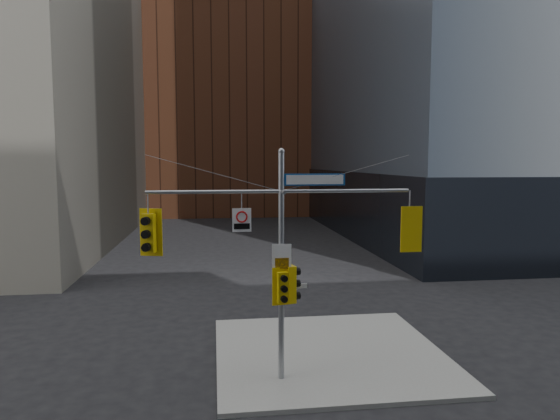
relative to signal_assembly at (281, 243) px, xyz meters
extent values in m
plane|color=black|center=(0.00, -1.99, -4.42)|extent=(160.00, 160.00, 0.00)
cube|color=gray|center=(2.00, 2.01, -4.34)|extent=(8.00, 8.00, 0.15)
cube|color=black|center=(28.00, 30.01, -1.42)|extent=(36.40, 36.40, 6.00)
cube|color=brown|center=(0.00, 56.01, 9.58)|extent=(26.00, 20.00, 28.00)
cylinder|color=gray|center=(0.00, 0.01, -0.82)|extent=(0.18, 0.18, 7.20)
sphere|color=gray|center=(0.00, 0.01, 2.78)|extent=(0.20, 0.20, 0.20)
cylinder|color=gray|center=(-2.00, 0.01, 1.58)|extent=(4.00, 0.11, 0.11)
cylinder|color=gray|center=(2.00, 0.01, 1.58)|extent=(4.00, 0.11, 0.11)
cylinder|color=gray|center=(0.00, -0.34, 1.58)|extent=(0.10, 0.70, 0.10)
cylinder|color=gray|center=(-2.00, 0.01, 2.13)|extent=(4.00, 0.02, 1.12)
cylinder|color=gray|center=(2.00, 0.01, 2.13)|extent=(4.00, 0.02, 1.12)
cube|color=#DAB50B|center=(-3.94, 0.01, 0.38)|extent=(0.43, 0.35, 1.15)
cube|color=#DAB50B|center=(-3.89, 0.20, 0.38)|extent=(0.67, 0.21, 1.42)
cylinder|color=black|center=(-3.99, -0.21, 0.77)|extent=(0.28, 0.23, 0.24)
cylinder|color=black|center=(-3.97, -0.12, 0.77)|extent=(0.21, 0.07, 0.21)
cylinder|color=black|center=(-3.99, -0.21, 0.38)|extent=(0.28, 0.23, 0.24)
cylinder|color=black|center=(-3.97, -0.12, 0.38)|extent=(0.21, 0.07, 0.21)
cylinder|color=black|center=(-3.99, -0.21, 0.00)|extent=(0.28, 0.23, 0.24)
cylinder|color=black|center=(-3.97, -0.12, 0.00)|extent=(0.21, 0.07, 0.21)
cube|color=#DAB50B|center=(4.06, 0.01, 0.38)|extent=(0.38, 0.27, 1.16)
cube|color=#DAB50B|center=(4.06, -0.19, 0.38)|extent=(0.68, 0.05, 1.43)
cylinder|color=black|center=(4.06, 0.23, 0.77)|extent=(0.24, 0.18, 0.24)
cylinder|color=black|center=(4.06, 0.14, 0.77)|extent=(0.21, 0.02, 0.21)
cylinder|color=black|center=(4.06, 0.23, 0.38)|extent=(0.24, 0.18, 0.24)
cylinder|color=black|center=(4.06, 0.14, 0.38)|extent=(0.21, 0.02, 0.21)
cylinder|color=black|center=(4.06, 0.23, 0.00)|extent=(0.24, 0.18, 0.24)
cylinder|color=black|center=(4.06, 0.14, 0.00)|extent=(0.21, 0.02, 0.21)
cube|color=#DAB50B|center=(0.28, 0.01, -1.28)|extent=(0.35, 0.43, 1.15)
cylinder|color=black|center=(0.49, 0.06, -0.90)|extent=(0.23, 0.28, 0.24)
cylinder|color=black|center=(0.41, 0.04, -0.90)|extent=(0.07, 0.21, 0.21)
cylinder|color=black|center=(0.49, 0.06, -1.28)|extent=(0.23, 0.28, 0.24)
cylinder|color=black|center=(0.41, 0.04, -1.28)|extent=(0.07, 0.21, 0.21)
cylinder|color=black|center=(0.49, 0.06, -1.67)|extent=(0.23, 0.28, 0.24)
cylinder|color=black|center=(0.41, 0.04, -1.67)|extent=(0.07, 0.21, 0.21)
cube|color=#DAB50B|center=(0.00, -0.27, -1.31)|extent=(0.33, 0.26, 0.94)
cube|color=#DAB50B|center=(-0.02, -0.11, -1.31)|extent=(0.56, 0.12, 1.17)
cylinder|color=black|center=(0.03, -0.45, -0.99)|extent=(0.22, 0.17, 0.20)
cylinder|color=black|center=(0.02, -0.38, -0.99)|extent=(0.17, 0.04, 0.17)
cylinder|color=black|center=(0.03, -0.45, -1.31)|extent=(0.22, 0.17, 0.20)
cylinder|color=black|center=(0.02, -0.38, -1.31)|extent=(0.17, 0.04, 0.17)
cylinder|color=black|center=(0.03, -0.45, -1.62)|extent=(0.22, 0.17, 0.20)
cylinder|color=#0CE559|center=(0.02, -0.38, -1.62)|extent=(0.17, 0.04, 0.17)
cube|color=#104693|center=(1.03, 0.01, 1.93)|extent=(1.89, 0.13, 0.37)
cube|color=silver|center=(1.03, -0.02, 1.93)|extent=(1.78, 0.09, 0.28)
cube|color=silver|center=(-1.20, -0.01, 0.73)|extent=(0.57, 0.05, 0.71)
torus|color=#B20A0A|center=(-1.20, -0.03, 0.83)|extent=(0.35, 0.06, 0.35)
cube|color=black|center=(-1.20, -0.03, 0.54)|extent=(0.47, 0.03, 0.17)
cube|color=silver|center=(0.00, -0.11, -0.39)|extent=(0.58, 0.04, 0.76)
cube|color=#D88C00|center=(0.00, -0.13, -0.60)|extent=(0.42, 0.02, 0.34)
cube|color=silver|center=(0.45, 0.01, -1.35)|extent=(0.71, 0.03, 0.14)
cube|color=#145926|center=(0.00, 0.46, -1.66)|extent=(0.06, 0.79, 0.16)
camera|label=1|loc=(-2.03, -14.87, 2.48)|focal=32.00mm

